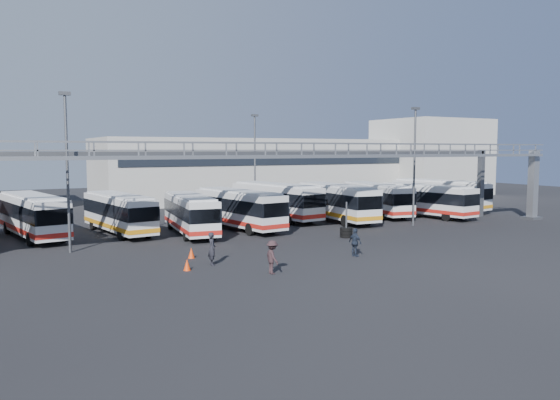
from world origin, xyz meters
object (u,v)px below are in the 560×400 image
bus_2 (119,212)px  bus_4 (239,208)px  bus_3 (190,213)px  tire_stack (346,231)px  bus_9 (439,194)px  cone_right (191,253)px  pedestrian_c (272,257)px  pedestrian_d (355,242)px  bus_1 (33,214)px  bus_6 (336,201)px  bus_8 (426,199)px  bus_7 (376,198)px  light_pole_back (255,158)px  light_pole_left (67,163)px  light_pole_mid (414,160)px  bus_5 (276,200)px  pedestrian_a (212,249)px  cone_left (187,265)px

bus_2 → bus_4: (9.26, -2.29, 0.07)m
bus_3 → tire_stack: bus_3 is taller
bus_9 → cone_right: size_ratio=17.15×
bus_2 → pedestrian_c: bus_2 is taller
pedestrian_c → pedestrian_d: pedestrian_c is taller
bus_2 → pedestrian_c: bearing=-84.8°
bus_1 → tire_stack: bearing=-37.7°
bus_3 → cone_right: bearing=-101.8°
bus_2 → pedestrian_c: (4.11, -18.11, -0.83)m
bus_6 → bus_8: 9.73m
bus_6 → bus_7: size_ratio=1.04×
light_pole_back → bus_2: light_pole_back is taller
light_pole_left → bus_3: (9.37, 3.68, -4.03)m
bus_1 → bus_2: 6.17m
bus_7 → tire_stack: size_ratio=4.04×
light_pole_mid → bus_5: light_pole_mid is taller
bus_4 → pedestrian_c: (-5.14, -15.81, -0.90)m
light_pole_left → bus_9: 39.24m
bus_4 → cone_right: 12.42m
bus_5 → bus_6: size_ratio=1.02×
light_pole_left → pedestrian_a: size_ratio=5.39×
bus_3 → bus_7: 20.45m
bus_1 → pedestrian_c: bus_1 is taller
bus_1 → cone_right: (7.83, -12.86, -1.48)m
bus_7 → cone_left: size_ratio=17.03×
bus_2 → bus_9: size_ratio=0.93×
pedestrian_c → bus_9: bearing=-55.6°
bus_5 → bus_7: bus_5 is taller
bus_4 → pedestrian_a: bus_4 is taller
light_pole_back → bus_5: 7.06m
bus_8 → cone_right: bearing=-169.5°
bus_1 → cone_left: bearing=-77.9°
light_pole_left → bus_6: (23.79, 4.76, -3.85)m
bus_1 → pedestrian_a: bearing=-71.8°
bus_5 → bus_9: (19.20, -1.58, -0.06)m
bus_7 → bus_9: size_ratio=0.97×
bus_1 → bus_5: bus_5 is taller
bus_3 → pedestrian_a: (-2.75, -11.62, -0.75)m
bus_4 → bus_6: (10.01, 0.48, 0.08)m
tire_stack → light_pole_left: bearing=169.6°
bus_8 → pedestrian_a: bus_8 is taller
bus_1 → bus_5: 20.91m
light_pole_mid → bus_6: bearing=126.2°
light_pole_left → bus_7: (29.66, 6.25, -3.94)m
bus_6 → cone_left: 23.18m
bus_3 → pedestrian_d: size_ratio=5.88×
light_pole_left → light_pole_back: size_ratio=1.00×
bus_5 → bus_7: (10.36, -1.86, -0.11)m
bus_2 → cone_left: bus_2 is taller
bus_5 → tire_stack: bearing=-98.9°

